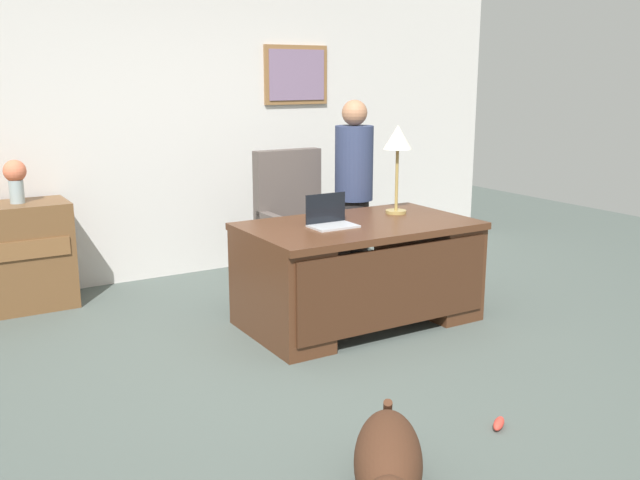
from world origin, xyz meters
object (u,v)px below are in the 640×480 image
(laptop, at_px, (330,218))
(vase_with_flowers, at_px, (15,177))
(person_standing, at_px, (354,193))
(desk_lamp, at_px, (398,143))
(dog_toy_bone, at_px, (499,424))
(dog_lying, at_px, (388,463))
(armchair, at_px, (297,230))
(desk, at_px, (360,270))

(laptop, xyz_separation_m, vase_with_flowers, (-1.81, 1.62, 0.23))
(person_standing, relative_size, desk_lamp, 2.37)
(person_standing, bearing_deg, dog_toy_bone, -106.70)
(dog_lying, relative_size, vase_with_flowers, 2.39)
(armchair, xyz_separation_m, person_standing, (0.44, -0.20, 0.30))
(vase_with_flowers, bearing_deg, armchair, -17.42)
(laptop, bearing_deg, desk, -8.45)
(desk_lamp, bearing_deg, dog_lying, -127.35)
(armchair, relative_size, dog_toy_bone, 8.39)
(laptop, xyz_separation_m, desk_lamp, (0.69, 0.14, 0.48))
(armchair, relative_size, desk_lamp, 1.75)
(armchair, distance_m, desk_lamp, 1.20)
(desk, distance_m, laptop, 0.47)
(armchair, distance_m, person_standing, 0.57)
(desk_lamp, xyz_separation_m, vase_with_flowers, (-2.50, 1.47, -0.25))
(person_standing, relative_size, vase_with_flowers, 4.79)
(armchair, bearing_deg, laptop, -105.49)
(person_standing, distance_m, vase_with_flowers, 2.67)
(person_standing, xyz_separation_m, dog_toy_bone, (-0.75, -2.51, -0.79))
(desk, height_order, desk_lamp, desk_lamp)
(dog_lying, xyz_separation_m, dog_toy_bone, (0.85, 0.19, -0.13))
(person_standing, bearing_deg, desk, -120.42)
(dog_lying, distance_m, laptop, 2.24)
(laptop, height_order, desk_lamp, desk_lamp)
(dog_lying, height_order, laptop, laptop)
(desk_lamp, bearing_deg, laptop, -168.16)
(armchair, xyz_separation_m, dog_toy_bone, (-0.31, -2.71, -0.49))
(armchair, height_order, person_standing, person_standing)
(dog_lying, distance_m, desk_lamp, 2.86)
(person_standing, distance_m, laptop, 1.04)
(dog_toy_bone, bearing_deg, person_standing, 73.30)
(desk, distance_m, desk_lamp, 1.01)
(dog_lying, xyz_separation_m, laptop, (0.90, 1.94, 0.65))
(person_standing, xyz_separation_m, dog_lying, (-1.61, -2.70, -0.66))
(armchair, xyz_separation_m, laptop, (-0.27, -0.96, 0.29))
(laptop, bearing_deg, dog_toy_bone, -91.50)
(vase_with_flowers, relative_size, dog_toy_bone, 2.37)
(laptop, bearing_deg, vase_with_flowers, 138.28)
(laptop, bearing_deg, person_standing, 47.10)
(armchair, distance_m, laptop, 1.04)
(vase_with_flowers, bearing_deg, desk_lamp, -30.46)
(armchair, height_order, dog_toy_bone, armchair)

